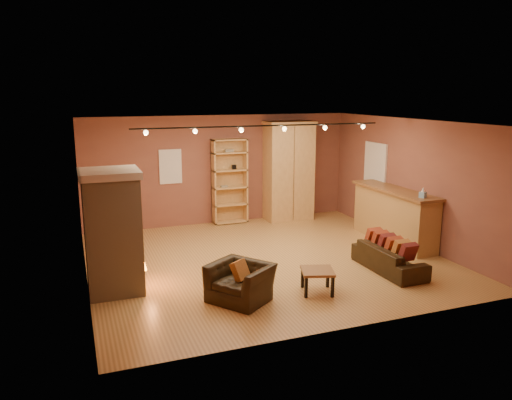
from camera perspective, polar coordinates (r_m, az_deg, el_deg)
name	(u,v)px	position (r m, az deg, el deg)	size (l,w,h in m)	color
floor	(266,260)	(10.34, 1.18, -6.82)	(7.00, 7.00, 0.00)	#9E6F38
ceiling	(267,122)	(9.78, 1.26, 8.87)	(7.00, 7.00, 0.00)	brown
back_wall	(220,170)	(12.99, -4.10, 3.48)	(7.00, 0.02, 2.80)	brown
left_wall	(82,207)	(9.28, -19.28, -0.74)	(0.02, 6.50, 2.80)	brown
right_wall	(412,182)	(11.70, 17.36, 1.97)	(0.02, 6.50, 2.80)	brown
fireplace	(113,232)	(8.80, -16.02, -3.50)	(1.01, 0.98, 2.12)	tan
back_window	(170,167)	(12.65, -9.75, 3.78)	(0.56, 0.04, 0.86)	white
bookcase	(229,180)	(12.99, -3.11, 2.24)	(0.90, 0.35, 2.21)	tan
armoire	(289,171)	(13.31, 3.75, 3.34)	(1.29, 0.73, 2.63)	tan
bar_counter	(394,215)	(11.80, 15.50, -1.68)	(0.68, 2.58, 1.23)	tan
tissue_box	(423,193)	(10.86, 18.53, 0.73)	(0.17, 0.17, 0.23)	#85B4D4
right_window	(375,163)	(12.77, 13.49, 4.15)	(0.05, 0.90, 1.00)	white
loveseat	(389,253)	(9.95, 14.99, -5.87)	(0.50, 1.67, 0.72)	black
armchair	(240,276)	(8.28, -1.81, -8.70)	(1.07, 1.14, 0.83)	black
coffee_table	(317,273)	(8.67, 7.04, -8.30)	(0.68, 0.68, 0.41)	brown
track_rail	(263,127)	(9.98, 0.82, 8.29)	(5.20, 0.09, 0.13)	black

